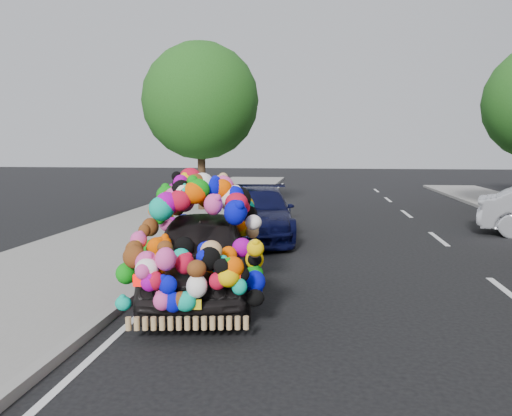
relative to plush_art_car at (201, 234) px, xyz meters
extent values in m
plane|color=black|center=(1.34, 0.69, -1.01)|extent=(100.00, 100.00, 0.00)
cube|color=gray|center=(-2.96, 0.69, -0.95)|extent=(4.00, 60.00, 0.12)
cube|color=gray|center=(-1.01, 0.69, -0.94)|extent=(0.15, 60.00, 0.13)
cylinder|color=#332114|center=(-2.46, 10.19, 0.36)|extent=(0.28, 0.28, 2.73)
sphere|color=#1E5115|center=(-2.46, 10.19, 3.02)|extent=(4.20, 4.20, 4.20)
imported|color=black|center=(0.00, 0.00, -0.34)|extent=(2.14, 4.10, 1.33)
cube|color=red|center=(-0.23, -2.03, -0.23)|extent=(0.23, 0.09, 0.14)
cube|color=red|center=(0.83, -1.87, -0.23)|extent=(0.23, 0.09, 0.14)
cube|color=yellow|center=(0.30, -1.96, -0.53)|extent=(0.34, 0.09, 0.12)
imported|color=black|center=(0.25, 5.26, -0.35)|extent=(2.31, 4.68, 1.31)
camera|label=1|loc=(1.88, -7.64, 1.35)|focal=35.00mm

